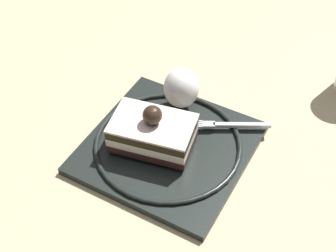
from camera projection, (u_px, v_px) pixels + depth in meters
The scene contains 5 objects.
ground_plane at pixel (149, 157), 0.64m from camera, with size 2.40×2.40×0.00m, color tan.
dessert_plate at pixel (168, 147), 0.65m from camera, with size 0.21×0.21×0.02m.
cake_slice at pixel (154, 133), 0.62m from camera, with size 0.11×0.09×0.06m.
whipped_cream_dollop at pixel (181, 88), 0.67m from camera, with size 0.05×0.05×0.06m, color white.
fork at pixel (223, 125), 0.66m from camera, with size 0.11×0.07×0.00m.
Camera 1 is at (0.23, -0.35, 0.49)m, focal length 53.25 mm.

